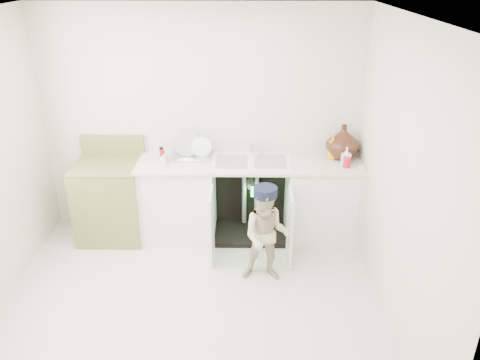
% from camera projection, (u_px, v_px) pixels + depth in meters
% --- Properties ---
extents(ground, '(3.50, 3.50, 0.00)m').
position_uv_depth(ground, '(191.00, 302.00, 4.31)').
color(ground, beige).
rests_on(ground, ground).
extents(room_shell, '(6.00, 5.50, 1.26)m').
position_uv_depth(room_shell, '(184.00, 180.00, 3.78)').
color(room_shell, beige).
rests_on(room_shell, ground).
extents(counter_run, '(2.44, 1.02, 1.27)m').
position_uv_depth(counter_run, '(255.00, 196.00, 5.20)').
color(counter_run, white).
rests_on(counter_run, ground).
extents(avocado_stove, '(0.71, 0.65, 1.10)m').
position_uv_depth(avocado_stove, '(112.00, 199.00, 5.20)').
color(avocado_stove, olive).
rests_on(avocado_stove, ground).
extents(repair_worker, '(0.50, 0.68, 0.99)m').
position_uv_depth(repair_worker, '(267.00, 235.00, 4.44)').
color(repair_worker, '#C8B48F').
rests_on(repair_worker, ground).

